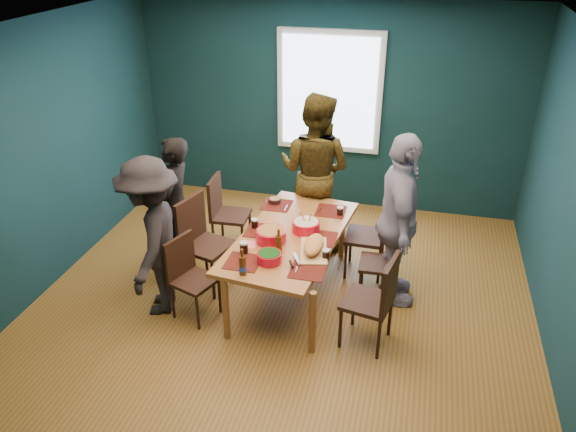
# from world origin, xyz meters

# --- Properties ---
(room) EXTENTS (5.01, 5.01, 2.71)m
(room) POSITION_xyz_m (0.00, 0.27, 1.37)
(room) COLOR olive
(room) RESTS_ON ground
(dining_table) EXTENTS (1.14, 1.94, 0.70)m
(dining_table) POSITION_xyz_m (0.03, 0.24, 0.64)
(dining_table) COLOR #A26130
(dining_table) RESTS_ON floor
(chair_left_far) EXTENTS (0.43, 0.43, 0.90)m
(chair_left_far) POSITION_xyz_m (-0.94, 0.95, 0.53)
(chair_left_far) COLOR black
(chair_left_far) RESTS_ON floor
(chair_left_mid) EXTENTS (0.55, 0.55, 0.99)m
(chair_left_mid) POSITION_xyz_m (-0.93, 0.20, 0.58)
(chair_left_mid) COLOR black
(chair_left_mid) RESTS_ON floor
(chair_left_near) EXTENTS (0.48, 0.48, 0.83)m
(chair_left_near) POSITION_xyz_m (-0.85, -0.32, 0.49)
(chair_left_near) COLOR black
(chair_left_near) RESTS_ON floor
(chair_right_far) EXTENTS (0.43, 0.43, 0.94)m
(chair_right_far) POSITION_xyz_m (0.82, 0.82, 0.55)
(chair_right_far) COLOR black
(chair_right_far) RESTS_ON floor
(chair_right_mid) EXTENTS (0.39, 0.39, 0.83)m
(chair_right_mid) POSITION_xyz_m (0.99, 0.39, 0.48)
(chair_right_mid) COLOR black
(chair_right_mid) RESTS_ON floor
(chair_right_near) EXTENTS (0.49, 0.49, 0.93)m
(chair_right_near) POSITION_xyz_m (0.97, -0.36, 0.54)
(chair_right_near) COLOR black
(chair_right_near) RESTS_ON floor
(person_far_left) EXTENTS (0.42, 0.59, 1.53)m
(person_far_left) POSITION_xyz_m (-1.29, 0.45, 0.77)
(person_far_left) COLOR black
(person_far_left) RESTS_ON floor
(person_back) EXTENTS (1.03, 0.88, 1.84)m
(person_back) POSITION_xyz_m (0.05, 1.39, 0.92)
(person_back) COLOR black
(person_back) RESTS_ON floor
(person_right) EXTENTS (0.62, 1.11, 1.79)m
(person_right) POSITION_xyz_m (1.07, 0.40, 0.90)
(person_right) COLOR white
(person_right) RESTS_ON floor
(person_near_left) EXTENTS (0.82, 1.15, 1.62)m
(person_near_left) POSITION_xyz_m (-1.19, -0.31, 0.81)
(person_near_left) COLOR black
(person_near_left) RESTS_ON floor
(bowl_salad) EXTENTS (0.30, 0.30, 0.12)m
(bowl_salad) POSITION_xyz_m (-0.12, 0.07, 0.77)
(bowl_salad) COLOR red
(bowl_salad) RESTS_ON dining_table
(bowl_dumpling) EXTENTS (0.28, 0.28, 0.26)m
(bowl_dumpling) POSITION_xyz_m (0.17, 0.35, 0.76)
(bowl_dumpling) COLOR red
(bowl_dumpling) RESTS_ON dining_table
(bowl_herbs) EXTENTS (0.23, 0.23, 0.10)m
(bowl_herbs) POSITION_xyz_m (-0.04, -0.30, 0.75)
(bowl_herbs) COLOR red
(bowl_herbs) RESTS_ON dining_table
(cutting_board) EXTENTS (0.35, 0.63, 0.14)m
(cutting_board) POSITION_xyz_m (0.32, -0.02, 0.76)
(cutting_board) COLOR #D7B574
(cutting_board) RESTS_ON dining_table
(small_bowl) EXTENTS (0.14, 0.14, 0.06)m
(small_bowl) POSITION_xyz_m (-0.31, 0.89, 0.73)
(small_bowl) COLOR black
(small_bowl) RESTS_ON dining_table
(beer_bottle_a) EXTENTS (0.07, 0.07, 0.26)m
(beer_bottle_a) POSITION_xyz_m (-0.21, -0.55, 0.79)
(beer_bottle_a) COLOR #4A250D
(beer_bottle_a) RESTS_ON dining_table
(beer_bottle_b) EXTENTS (0.06, 0.06, 0.25)m
(beer_bottle_b) POSITION_xyz_m (0.01, -0.12, 0.80)
(beer_bottle_b) COLOR #4A250D
(beer_bottle_b) RESTS_ON dining_table
(cola_glass_a) EXTENTS (0.08, 0.08, 0.12)m
(cola_glass_a) POSITION_xyz_m (-0.31, -0.20, 0.77)
(cola_glass_a) COLOR black
(cola_glass_a) RESTS_ON dining_table
(cola_glass_b) EXTENTS (0.07, 0.07, 0.10)m
(cola_glass_b) POSITION_xyz_m (0.46, -0.12, 0.75)
(cola_glass_b) COLOR black
(cola_glass_b) RESTS_ON dining_table
(cola_glass_c) EXTENTS (0.07, 0.07, 0.09)m
(cola_glass_c) POSITION_xyz_m (0.45, 0.78, 0.75)
(cola_glass_c) COLOR black
(cola_glass_c) RESTS_ON dining_table
(cola_glass_d) EXTENTS (0.07, 0.07, 0.10)m
(cola_glass_d) POSITION_xyz_m (-0.36, 0.29, 0.76)
(cola_glass_d) COLOR black
(cola_glass_d) RESTS_ON dining_table
(napkin_a) EXTENTS (0.14, 0.14, 0.00)m
(napkin_a) POSITION_xyz_m (0.38, 0.25, 0.70)
(napkin_a) COLOR #F8686D
(napkin_a) RESTS_ON dining_table
(napkin_b) EXTENTS (0.17, 0.17, 0.00)m
(napkin_b) POSITION_xyz_m (-0.32, -0.05, 0.70)
(napkin_b) COLOR #F8686D
(napkin_b) RESTS_ON dining_table
(napkin_c) EXTENTS (0.14, 0.14, 0.00)m
(napkin_c) POSITION_xyz_m (0.41, -0.42, 0.70)
(napkin_c) COLOR #F8686D
(napkin_c) RESTS_ON dining_table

